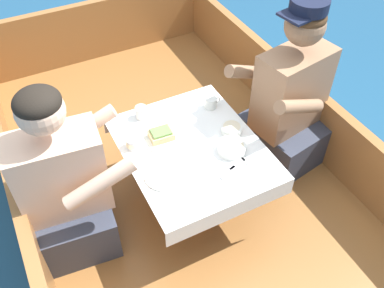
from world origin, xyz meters
name	(u,v)px	position (x,y,z in m)	size (l,w,h in m)	color
ground_plane	(183,212)	(0.00, 0.00, 0.00)	(60.00, 60.00, 0.00)	navy
boat_deck	(183,197)	(0.00, 0.00, 0.15)	(1.78, 3.05, 0.30)	brown
gunwale_port	(25,216)	(-0.86, 0.00, 0.50)	(0.06, 3.05, 0.40)	#936033
gunwale_starboard	(306,112)	(0.86, 0.00, 0.50)	(0.06, 3.05, 0.40)	#936033
bow_coaming	(96,29)	(0.00, 1.49, 0.53)	(1.66, 0.06, 0.46)	#936033
cockpit_table	(192,152)	(0.00, -0.13, 0.67)	(0.67, 0.81, 0.40)	#B2B2B7
person_port	(66,187)	(-0.63, -0.07, 0.68)	(0.55, 0.48, 0.94)	#333847
person_starboard	(288,103)	(0.63, -0.07, 0.72)	(0.57, 0.52, 1.02)	#333847
plate_sandwich	(161,138)	(-0.11, -0.01, 0.71)	(0.21, 0.21, 0.01)	silver
plate_bread	(166,175)	(-0.20, -0.24, 0.71)	(0.20, 0.20, 0.01)	silver
sandwich	(161,134)	(-0.11, -0.01, 0.74)	(0.12, 0.10, 0.05)	#E0BC7F
bowl_port_near	(232,129)	(0.23, -0.12, 0.73)	(0.11, 0.11, 0.04)	silver
bowl_starboard_near	(232,147)	(0.16, -0.24, 0.73)	(0.14, 0.14, 0.04)	silver
coffee_cup_port	(211,102)	(0.23, 0.10, 0.74)	(0.10, 0.07, 0.06)	silver
coffee_cup_starboard	(142,112)	(-0.14, 0.20, 0.74)	(0.09, 0.06, 0.07)	silver
tin_can	(133,143)	(-0.26, 0.01, 0.73)	(0.07, 0.07, 0.05)	silver
utensil_spoon_starboard	(224,184)	(0.02, -0.41, 0.71)	(0.08, 0.16, 0.01)	silver
utensil_knife_port	(166,121)	(-0.04, 0.11, 0.71)	(0.17, 0.04, 0.00)	silver
utensil_fork_port	(225,173)	(0.06, -0.36, 0.71)	(0.17, 0.06, 0.00)	silver
utensil_fork_starboard	(249,165)	(0.19, -0.37, 0.71)	(0.04, 0.17, 0.00)	silver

